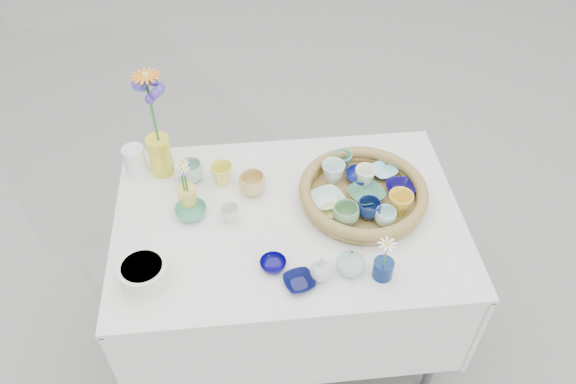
{
  "coord_description": "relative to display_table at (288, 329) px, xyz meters",
  "views": [
    {
      "loc": [
        -0.14,
        -1.37,
        2.27
      ],
      "look_at": [
        0.0,
        0.02,
        0.87
      ],
      "focal_mm": 35.0,
      "sensor_mm": 36.0,
      "label": 1
    }
  ],
  "objects": [
    {
      "name": "daisy_posy",
      "position": [
        -0.37,
        0.1,
        0.91
      ],
      "size": [
        0.09,
        0.09,
        0.13
      ],
      "primitive_type": null,
      "rotation": [
        0.0,
        0.0,
        0.25
      ],
      "color": "white",
      "rests_on": "daisy_cup"
    },
    {
      "name": "tray_ceramic_5",
      "position": [
        0.15,
        0.04,
        0.8
      ],
      "size": [
        0.15,
        0.15,
        0.03
      ],
      "primitive_type": "imported",
      "rotation": [
        0.0,
        0.0,
        0.36
      ],
      "color": "silver",
      "rests_on": "wicker_tray"
    },
    {
      "name": "loose_ceramic_3",
      "position": [
        -0.21,
        0.01,
        0.8
      ],
      "size": [
        0.09,
        0.09,
        0.06
      ],
      "primitive_type": "imported",
      "rotation": [
        0.0,
        0.0,
        0.31
      ],
      "color": "beige",
      "rests_on": "display_table"
    },
    {
      "name": "tray_ceramic_8",
      "position": [
        0.38,
        0.17,
        0.8
      ],
      "size": [
        0.13,
        0.13,
        0.02
      ],
      "primitive_type": "imported",
      "rotation": [
        0.0,
        0.0,
        0.4
      ],
      "color": "#84D1E4",
      "rests_on": "wicker_tray"
    },
    {
      "name": "wicker_tray",
      "position": [
        0.28,
        0.05,
        0.8
      ],
      "size": [
        0.47,
        0.47,
        0.08
      ],
      "primitive_type": null,
      "color": "brown",
      "rests_on": "display_table"
    },
    {
      "name": "bud_vase_paleblue",
      "position": [
        0.08,
        -0.28,
        0.82
      ],
      "size": [
        0.07,
        0.07,
        0.11
      ],
      "primitive_type": null,
      "rotation": [
        0.0,
        0.0,
        0.0
      ],
      "color": "#B2BFC6",
      "rests_on": "display_table"
    },
    {
      "name": "tray_ceramic_7",
      "position": [
        0.3,
        0.12,
        0.82
      ],
      "size": [
        0.1,
        0.1,
        0.07
      ],
      "primitive_type": "imported",
      "rotation": [
        0.0,
        0.0,
        -0.22
      ],
      "color": "white",
      "rests_on": "wicker_tray"
    },
    {
      "name": "daisy_cup",
      "position": [
        -0.36,
        0.1,
        0.8
      ],
      "size": [
        0.08,
        0.08,
        0.07
      ],
      "primitive_type": "cylinder",
      "rotation": [
        0.0,
        0.0,
        -0.14
      ],
      "color": "#F2D44F",
      "rests_on": "display_table"
    },
    {
      "name": "tray_ceramic_3",
      "position": [
        0.29,
        0.05,
        0.8
      ],
      "size": [
        0.17,
        0.17,
        0.03
      ],
      "primitive_type": "imported",
      "rotation": [
        0.0,
        0.0,
        0.41
      ],
      "color": "#408561",
      "rests_on": "wicker_tray"
    },
    {
      "name": "tray_ceramic_9",
      "position": [
        0.28,
        -0.04,
        0.82
      ],
      "size": [
        0.11,
        0.11,
        0.07
      ],
      "primitive_type": "imported",
      "rotation": [
        0.0,
        0.0,
        0.27
      ],
      "color": "navy",
      "rests_on": "wicker_tray"
    },
    {
      "name": "tray_ceramic_4",
      "position": [
        0.19,
        -0.06,
        0.82
      ],
      "size": [
        0.12,
        0.12,
        0.08
      ],
      "primitive_type": "imported",
      "rotation": [
        0.0,
        0.0,
        -0.35
      ],
      "color": "#6DA16D",
      "rests_on": "wicker_tray"
    },
    {
      "name": "tray_ceramic_11",
      "position": [
        0.33,
        -0.08,
        0.81
      ],
      "size": [
        0.1,
        0.1,
        0.06
      ],
      "primitive_type": "imported",
      "rotation": [
        0.0,
        0.0,
        0.41
      ],
      "color": "#BCEDE8",
      "rests_on": "wicker_tray"
    },
    {
      "name": "tray_ceramic_12",
      "position": [
        0.23,
        0.22,
        0.82
      ],
      "size": [
        0.09,
        0.09,
        0.07
      ],
      "primitive_type": "imported",
      "rotation": [
        0.0,
        0.0,
        -0.25
      ],
      "color": "#5A9B7F",
      "rests_on": "wicker_tray"
    },
    {
      "name": "loose_ceramic_4",
      "position": [
        -0.07,
        -0.22,
        0.78
      ],
      "size": [
        0.1,
        0.1,
        0.03
      ],
      "primitive_type": "imported",
      "rotation": [
        0.0,
        0.0,
        0.08
      ],
      "color": "#050251",
      "rests_on": "display_table"
    },
    {
      "name": "bud_vase_cobalt",
      "position": [
        0.28,
        -0.29,
        0.8
      ],
      "size": [
        0.08,
        0.08,
        0.07
      ],
      "primitive_type": "cylinder",
      "rotation": [
        0.0,
        0.0,
        -0.18
      ],
      "color": "#051C4B",
      "rests_on": "display_table"
    },
    {
      "name": "fluted_bowl",
      "position": [
        -0.49,
        -0.24,
        0.81
      ],
      "size": [
        0.2,
        0.2,
        0.08
      ],
      "primitive_type": null,
      "rotation": [
        0.0,
        0.0,
        0.28
      ],
      "color": "silver",
      "rests_on": "display_table"
    },
    {
      "name": "loose_ceramic_2",
      "position": [
        -0.35,
        0.04,
        0.78
      ],
      "size": [
        0.14,
        0.14,
        0.04
      ],
      "primitive_type": "imported",
      "rotation": [
        0.0,
        0.0,
        0.32
      ],
      "color": "#439572",
      "rests_on": "display_table"
    },
    {
      "name": "hydrangea",
      "position": [
        -0.46,
        0.28,
        1.04
      ],
      "size": [
        0.11,
        0.11,
        0.31
      ],
      "primitive_type": null,
      "rotation": [
        0.0,
        0.0,
        0.2
      ],
      "color": "#4D30A1",
      "rests_on": "tall_vase_yellow"
    },
    {
      "name": "bud_vase_seafoam",
      "position": [
        0.18,
        -0.26,
        0.82
      ],
      "size": [
        0.11,
        0.11,
        0.1
      ],
      "primitive_type": "imported",
      "rotation": [
        0.0,
        0.0,
        0.13
      ],
      "color": "#93C3B0",
      "rests_on": "display_table"
    },
    {
      "name": "tray_ceramic_10",
      "position": [
        0.16,
        -0.02,
        0.8
      ],
      "size": [
        0.1,
        0.1,
        0.03
      ],
      "primitive_type": "imported",
      "rotation": [
        0.0,
        0.0,
        -0.26
      ],
      "color": "#F4E17D",
      "rests_on": "wicker_tray"
    },
    {
      "name": "loose_ceramic_6",
      "position": [
        0.0,
        -0.3,
        0.78
      ],
      "size": [
        0.12,
        0.12,
        0.02
      ],
      "primitive_type": "imported",
      "rotation": [
        0.0,
        0.0,
        0.28
      ],
      "color": "#080C3B",
      "rests_on": "display_table"
    },
    {
      "name": "loose_ceramic_5",
      "position": [
        -0.35,
        0.23,
        0.8
      ],
      "size": [
        0.13,
        0.13,
        0.08
      ],
      "primitive_type": "imported",
      "rotation": [
        0.0,
        0.0,
        0.36
      ],
      "color": "#8FBCA6",
      "rests_on": "display_table"
    },
    {
      "name": "white_pitcher",
      "position": [
        -0.57,
        0.3,
        0.82
      ],
      "size": [
        0.13,
        0.1,
        0.11
      ],
      "primitive_type": null,
      "rotation": [
        0.0,
        0.0,
        0.14
      ],
      "color": "white",
      "rests_on": "display_table"
    },
    {
      "name": "tray_ceramic_2",
      "position": [
        0.4,
        -0.03,
        0.82
      ],
      "size": [
        0.12,
        0.12,
        0.08
      ],
      "primitive_type": "imported",
      "rotation": [
        0.0,
        0.0,
        -0.37
      ],
      "color": "yellow",
      "rests_on": "wicker_tray"
    },
    {
      "name": "tall_vase_yellow",
      "position": [
        -0.46,
        0.29,
        0.85
      ],
      "size": [
        0.12,
        0.12,
        0.17
      ],
      "primitive_type": "cylinder",
      "rotation": [
        0.0,
        0.0,
        -0.44
      ],
      "color": "yellow",
      "rests_on": "display_table"
    },
    {
      "name": "gerbera",
      "position": [
        -0.46,
        0.28,
        1.07
      ],
      "size": [
        0.13,
        0.13,
        0.3
      ],
      "primitive_type": null,
      "rotation": [
        0.0,
        0.0,
        0.18
      ],
      "color": "orange",
      "rests_on": "tall_vase_yellow"
    },
    {
      "name": "ground",
      "position": [
        0.0,
        0.0,
        0.0
      ],
      "size": [
        80.0,
        80.0,
        0.0
      ],
      "primitive_type": "plane",
      "color": "gray"
    },
    {
      "name": "loose_ceramic_0",
      "position": [
        -0.23,
        0.21,
        0.81
      ],
      "size": [
        0.1,
        0.1,
        0.08
      ],
      "primitive_type": "imported",
      "rotation": [
        0.0,
        0.0,
        0.22
      ],
      "color": "#E3D951",
      "rests_on": "display_table"
    },
    {
      "name": "loose_ceramic_1",
      "position": [
        -0.12,
        0.14,
        0.8
      ],
      "size": [
        0.1,
        0.1,
        0.08
      ],
      "primitive_type": "imported",
      "rotation": [
        0.0,
        0.0,
        0.01
      ],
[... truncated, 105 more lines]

